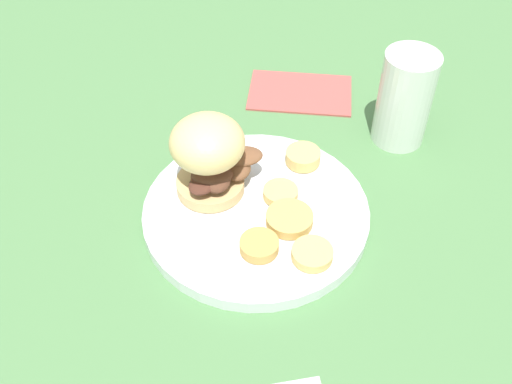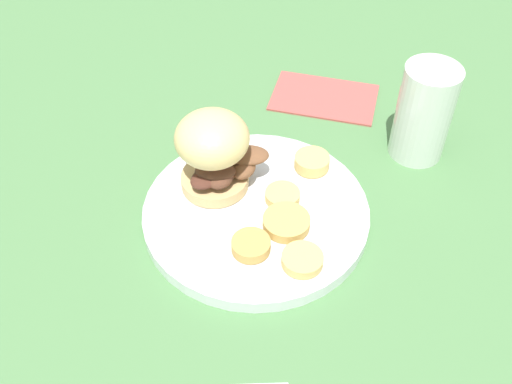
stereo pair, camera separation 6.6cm
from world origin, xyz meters
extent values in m
plane|color=#4C7A47|center=(0.00, 0.00, 0.00)|extent=(4.00, 4.00, 0.00)
cylinder|color=white|center=(0.00, 0.00, 0.01)|extent=(0.26, 0.26, 0.02)
torus|color=white|center=(0.00, 0.00, 0.02)|extent=(0.26, 0.26, 0.01)
cylinder|color=tan|center=(0.03, 0.06, 0.03)|extent=(0.08, 0.08, 0.01)
ellipsoid|color=brown|center=(0.03, 0.02, 0.04)|extent=(0.04, 0.03, 0.02)
ellipsoid|color=#563323|center=(0.01, 0.05, 0.05)|extent=(0.04, 0.05, 0.02)
ellipsoid|color=#563323|center=(0.03, 0.06, 0.05)|extent=(0.04, 0.03, 0.01)
ellipsoid|color=brown|center=(0.05, 0.02, 0.05)|extent=(0.04, 0.06, 0.01)
ellipsoid|color=#4C281E|center=(0.01, 0.06, 0.05)|extent=(0.06, 0.05, 0.01)
ellipsoid|color=#563323|center=(0.02, 0.05, 0.04)|extent=(0.06, 0.06, 0.02)
ellipsoid|color=#563323|center=(0.01, 0.05, 0.05)|extent=(0.04, 0.04, 0.02)
ellipsoid|color=#E5C17F|center=(0.03, 0.06, 0.09)|extent=(0.08, 0.08, 0.06)
cylinder|color=tan|center=(-0.02, -0.04, 0.02)|extent=(0.05, 0.05, 0.01)
cylinder|color=tan|center=(-0.06, -0.01, 0.02)|extent=(0.04, 0.04, 0.01)
cylinder|color=#DBB766|center=(0.08, -0.05, 0.03)|extent=(0.04, 0.04, 0.02)
cylinder|color=#DBB766|center=(0.02, -0.03, 0.02)|extent=(0.04, 0.04, 0.01)
cylinder|color=#DBB766|center=(-0.07, -0.06, 0.02)|extent=(0.04, 0.04, 0.01)
cylinder|color=silver|center=(0.16, -0.18, 0.06)|extent=(0.07, 0.07, 0.13)
cube|color=#B24C47|center=(0.24, -0.05, 0.00)|extent=(0.10, 0.15, 0.01)
camera|label=1|loc=(-0.46, -0.03, 0.52)|focal=42.00mm
camera|label=2|loc=(-0.45, -0.10, 0.52)|focal=42.00mm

